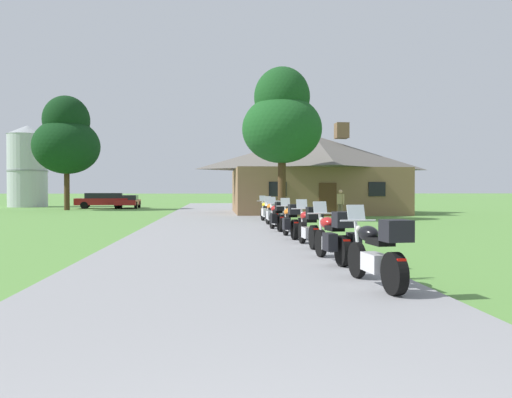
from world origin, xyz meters
name	(u,v)px	position (x,y,z in m)	size (l,w,h in m)	color
ground_plane	(219,227)	(0.00, 20.00, 0.00)	(500.00, 500.00, 0.00)	#56893D
asphalt_driveway	(220,230)	(0.00, 18.00, 0.03)	(6.40, 80.00, 0.06)	gray
motorcycle_black_nearest_to_camera	(378,253)	(2.39, 6.00, 0.62)	(0.68, 2.08, 1.30)	black
motorcycle_red_second_in_row	(335,237)	(2.35, 8.60, 0.61)	(0.83, 2.08, 1.30)	black
motorcycle_red_third_in_row	(309,227)	(2.38, 11.55, 0.62)	(0.66, 2.08, 1.30)	black
motorcycle_orange_fourth_in_row	(292,221)	(2.29, 13.96, 0.61)	(0.77, 2.08, 1.30)	black
motorcycle_red_fifth_in_row	(278,217)	(2.22, 16.89, 0.61)	(0.85, 2.08, 1.30)	black
motorcycle_orange_sixth_in_row	(273,213)	(2.35, 19.43, 0.61)	(0.86, 2.08, 1.30)	black
motorcycle_yellow_farthest_in_row	(267,211)	(2.41, 22.22, 0.61)	(0.89, 2.08, 1.30)	black
stone_lodge	(314,173)	(6.84, 32.14, 2.86)	(11.95, 8.99, 6.46)	brown
bystander_tan_shirt_near_lodge	(341,203)	(6.85, 24.84, 0.93)	(0.37, 0.49, 1.67)	#75664C
tree_by_lodge_front	(282,120)	(3.46, 24.43, 5.47)	(4.35, 4.35, 8.34)	#422D19
tree_left_far	(67,139)	(-12.40, 39.27, 5.92)	(5.37, 5.37, 9.45)	#422D19
metal_silo_distant	(28,166)	(-18.68, 47.65, 4.04)	(3.81, 3.81, 8.07)	#B2B7BC
parked_red_suv_far_left	(103,200)	(-10.35, 42.90, 0.78)	(4.81, 2.47, 1.40)	maroon
parked_red_sedan_far_left	(128,201)	(-8.12, 43.23, 0.64)	(2.04, 4.27, 1.20)	maroon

